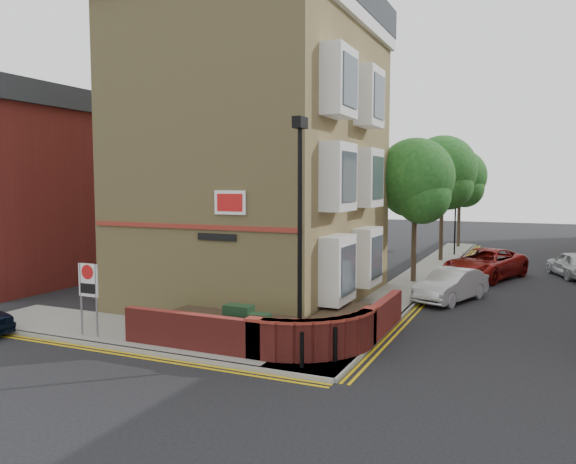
# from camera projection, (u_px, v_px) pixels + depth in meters

# --- Properties ---
(ground) EXTENTS (120.00, 120.00, 0.00)m
(ground) POSITION_uv_depth(u_px,v_px,m) (225.00, 366.00, 14.49)
(ground) COLOR black
(ground) RESTS_ON ground
(pavement_corner) EXTENTS (13.00, 3.00, 0.12)m
(pavement_corner) POSITION_uv_depth(u_px,v_px,m) (151.00, 335.00, 17.28)
(pavement_corner) COLOR gray
(pavement_corner) RESTS_ON ground
(pavement_main) EXTENTS (2.00, 32.00, 0.12)m
(pavement_main) POSITION_uv_depth(u_px,v_px,m) (421.00, 276.00, 28.23)
(pavement_main) COLOR gray
(pavement_main) RESTS_ON ground
(kerb_side) EXTENTS (13.00, 0.15, 0.12)m
(kerb_side) POSITION_uv_depth(u_px,v_px,m) (118.00, 348.00, 15.91)
(kerb_side) COLOR gray
(kerb_side) RESTS_ON ground
(kerb_main_near) EXTENTS (0.15, 32.00, 0.12)m
(kerb_main_near) POSITION_uv_depth(u_px,v_px,m) (442.00, 277.00, 27.82)
(kerb_main_near) COLOR gray
(kerb_main_near) RESTS_ON ground
(yellow_lines_side) EXTENTS (13.00, 0.28, 0.01)m
(yellow_lines_side) POSITION_uv_depth(u_px,v_px,m) (112.00, 352.00, 15.69)
(yellow_lines_side) COLOR gold
(yellow_lines_side) RESTS_ON ground
(yellow_lines_main) EXTENTS (0.28, 32.00, 0.01)m
(yellow_lines_main) POSITION_uv_depth(u_px,v_px,m) (447.00, 279.00, 27.72)
(yellow_lines_main) COLOR gold
(yellow_lines_main) RESTS_ON ground
(corner_building) EXTENTS (8.95, 10.40, 13.60)m
(corner_building) POSITION_uv_depth(u_px,v_px,m) (264.00, 145.00, 22.38)
(corner_building) COLOR tan
(corner_building) RESTS_ON ground
(garden_wall) EXTENTS (6.80, 6.00, 1.20)m
(garden_wall) POSITION_uv_depth(u_px,v_px,m) (267.00, 341.00, 16.77)
(garden_wall) COLOR maroon
(garden_wall) RESTS_ON ground
(lamppost) EXTENTS (0.25, 0.50, 6.30)m
(lamppost) POSITION_uv_depth(u_px,v_px,m) (300.00, 236.00, 14.64)
(lamppost) COLOR black
(lamppost) RESTS_ON pavement_corner
(utility_cabinet_large) EXTENTS (0.80, 0.45, 1.20)m
(utility_cabinet_large) POSITION_uv_depth(u_px,v_px,m) (239.00, 326.00, 15.74)
(utility_cabinet_large) COLOR black
(utility_cabinet_large) RESTS_ON pavement_corner
(utility_cabinet_small) EXTENTS (0.55, 0.40, 1.10)m
(utility_cabinet_small) POSITION_uv_depth(u_px,v_px,m) (259.00, 334.00, 15.14)
(utility_cabinet_small) COLOR black
(utility_cabinet_small) RESTS_ON pavement_corner
(bollard_near) EXTENTS (0.11, 0.11, 0.90)m
(bollard_near) POSITION_uv_depth(u_px,v_px,m) (302.00, 350.00, 13.99)
(bollard_near) COLOR black
(bollard_near) RESTS_ON pavement_corner
(bollard_far) EXTENTS (0.11, 0.11, 0.90)m
(bollard_far) POSITION_uv_depth(u_px,v_px,m) (335.00, 344.00, 14.48)
(bollard_far) COLOR black
(bollard_far) RESTS_ON pavement_corner
(zone_sign) EXTENTS (0.72, 0.07, 2.20)m
(zone_sign) POSITION_uv_depth(u_px,v_px,m) (88.00, 286.00, 16.84)
(zone_sign) COLOR slate
(zone_sign) RESTS_ON pavement_corner
(side_building) EXTENTS (6.40, 10.40, 9.00)m
(side_building) POSITION_uv_depth(u_px,v_px,m) (42.00, 187.00, 27.48)
(side_building) COLOR maroon
(side_building) RESTS_ON ground
(tree_near) EXTENTS (3.64, 3.65, 6.70)m
(tree_near) POSITION_uv_depth(u_px,v_px,m) (415.00, 183.00, 26.04)
(tree_near) COLOR #382B1E
(tree_near) RESTS_ON pavement_main
(tree_mid) EXTENTS (4.03, 4.03, 7.42)m
(tree_mid) POSITION_uv_depth(u_px,v_px,m) (443.00, 175.00, 33.27)
(tree_mid) COLOR #382B1E
(tree_mid) RESTS_ON pavement_main
(tree_far) EXTENTS (3.81, 3.81, 7.00)m
(tree_far) POSITION_uv_depth(u_px,v_px,m) (460.00, 180.00, 40.57)
(tree_far) COLOR #382B1E
(tree_far) RESTS_ON pavement_main
(traffic_light_assembly) EXTENTS (0.20, 0.16, 4.20)m
(traffic_light_assembly) POSITION_uv_depth(u_px,v_px,m) (455.00, 213.00, 36.01)
(traffic_light_assembly) COLOR black
(traffic_light_assembly) RESTS_ON pavement_main
(silver_car_near) EXTENTS (2.64, 4.17, 1.30)m
(silver_car_near) POSITION_uv_depth(u_px,v_px,m) (451.00, 285.00, 22.42)
(silver_car_near) COLOR silver
(silver_car_near) RESTS_ON ground
(red_car_main) EXTENTS (4.20, 5.91, 1.50)m
(red_car_main) POSITION_uv_depth(u_px,v_px,m) (485.00, 264.00, 27.66)
(red_car_main) COLOR maroon
(red_car_main) RESTS_ON ground
(silver_car_far) EXTENTS (2.79, 4.24, 1.34)m
(silver_car_far) POSITION_uv_depth(u_px,v_px,m) (574.00, 264.00, 28.05)
(silver_car_far) COLOR #BABEC2
(silver_car_far) RESTS_ON ground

